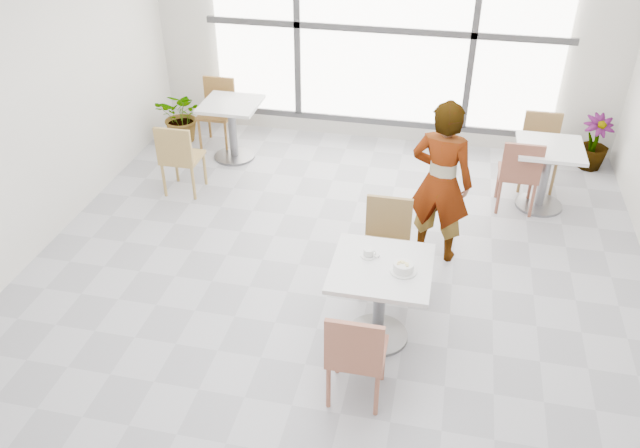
% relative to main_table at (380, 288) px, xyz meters
% --- Properties ---
extents(floor, '(7.00, 7.00, 0.00)m').
position_rel_main_table_xyz_m(floor, '(-0.53, 0.42, -0.52)').
color(floor, '#9E9EA5').
rests_on(floor, ground).
extents(wall_back, '(6.00, 0.00, 6.00)m').
position_rel_main_table_xyz_m(wall_back, '(-0.53, 3.92, 0.98)').
color(wall_back, silver).
rests_on(wall_back, ground).
extents(window, '(4.60, 0.07, 2.52)m').
position_rel_main_table_xyz_m(window, '(-0.53, 3.86, 0.98)').
color(window, white).
rests_on(window, ground).
extents(main_table, '(0.80, 0.80, 0.75)m').
position_rel_main_table_xyz_m(main_table, '(0.00, 0.00, 0.00)').
color(main_table, silver).
rests_on(main_table, ground).
extents(chair_near, '(0.42, 0.42, 0.87)m').
position_rel_main_table_xyz_m(chair_near, '(-0.08, -0.74, -0.02)').
color(chair_near, '#A25F48').
rests_on(chair_near, ground).
extents(chair_far, '(0.42, 0.42, 0.87)m').
position_rel_main_table_xyz_m(chair_far, '(-0.05, 0.77, -0.02)').
color(chair_far, olive).
rests_on(chair_far, ground).
extents(oatmeal_bowl, '(0.21, 0.21, 0.10)m').
position_rel_main_table_xyz_m(oatmeal_bowl, '(0.17, -0.04, 0.27)').
color(oatmeal_bowl, silver).
rests_on(oatmeal_bowl, main_table).
extents(coffee_cup, '(0.16, 0.13, 0.07)m').
position_rel_main_table_xyz_m(coffee_cup, '(-0.12, 0.11, 0.26)').
color(coffee_cup, silver).
rests_on(coffee_cup, main_table).
extents(person, '(0.67, 0.52, 1.65)m').
position_rel_main_table_xyz_m(person, '(0.38, 1.34, 0.30)').
color(person, black).
rests_on(person, ground).
extents(bg_table_left, '(0.70, 0.70, 0.75)m').
position_rel_main_table_xyz_m(bg_table_left, '(-2.27, 2.94, -0.04)').
color(bg_table_left, silver).
rests_on(bg_table_left, ground).
extents(bg_table_right, '(0.70, 0.70, 0.75)m').
position_rel_main_table_xyz_m(bg_table_right, '(1.50, 2.52, -0.04)').
color(bg_table_right, white).
rests_on(bg_table_right, ground).
extents(bg_chair_left_near, '(0.42, 0.42, 0.87)m').
position_rel_main_table_xyz_m(bg_chair_left_near, '(-2.56, 1.93, -0.02)').
color(bg_chair_left_near, '#A38146').
rests_on(bg_chair_left_near, ground).
extents(bg_chair_left_far, '(0.42, 0.42, 0.87)m').
position_rel_main_table_xyz_m(bg_chair_left_far, '(-2.60, 3.34, -0.02)').
color(bg_chair_left_far, brown).
rests_on(bg_chair_left_far, ground).
extents(bg_chair_right_near, '(0.42, 0.42, 0.87)m').
position_rel_main_table_xyz_m(bg_chair_right_near, '(1.20, 2.36, -0.02)').
color(bg_chair_right_near, brown).
rests_on(bg_chair_right_near, ground).
extents(bg_chair_right_far, '(0.42, 0.42, 0.87)m').
position_rel_main_table_xyz_m(bg_chair_right_far, '(1.46, 3.06, -0.02)').
color(bg_chair_right_far, olive).
rests_on(bg_chair_right_far, ground).
extents(plant_left, '(0.68, 0.60, 0.72)m').
position_rel_main_table_xyz_m(plant_left, '(-3.08, 3.28, -0.16)').
color(plant_left, '#477F40').
rests_on(plant_left, ground).
extents(plant_right, '(0.46, 0.46, 0.69)m').
position_rel_main_table_xyz_m(plant_right, '(2.17, 3.62, -0.18)').
color(plant_right, '#59844B').
rests_on(plant_right, ground).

